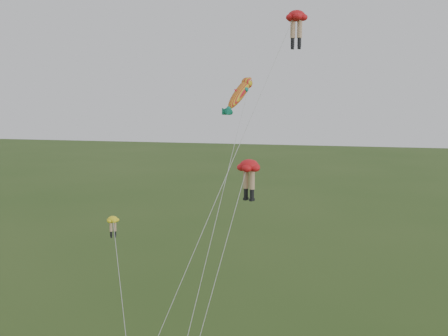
# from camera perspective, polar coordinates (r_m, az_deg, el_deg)

# --- Properties ---
(legs_kite_red_high) EXTENTS (8.90, 11.45, 22.85)m
(legs_kite_red_high) POSITION_cam_1_polar(r_m,az_deg,el_deg) (35.59, 8.04, 16.04)
(legs_kite_red_high) COLOR red
(legs_kite_red_high) RESTS_ON ground
(legs_kite_red_mid) EXTENTS (3.83, 7.12, 13.09)m
(legs_kite_red_mid) POSITION_cam_1_polar(r_m,az_deg,el_deg) (31.70, 2.81, -0.33)
(legs_kite_red_mid) COLOR red
(legs_kite_red_mid) RESTS_ON ground
(legs_kite_yellow) EXTENTS (5.03, 7.97, 8.52)m
(legs_kite_yellow) POSITION_cam_1_polar(r_m,az_deg,el_deg) (36.60, -12.51, -6.70)
(legs_kite_yellow) COLOR yellow
(legs_kite_yellow) RESTS_ON ground
(fish_kite) EXTENTS (2.66, 14.42, 18.76)m
(fish_kite) POSITION_cam_1_polar(r_m,az_deg,el_deg) (37.40, 1.80, 8.41)
(fish_kite) COLOR gold
(fish_kite) RESTS_ON ground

